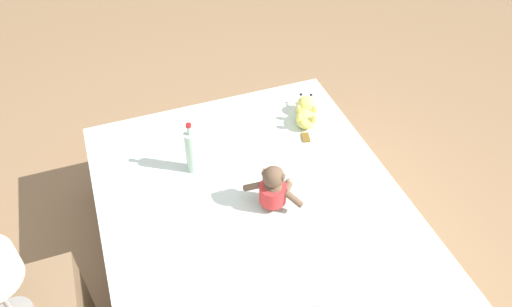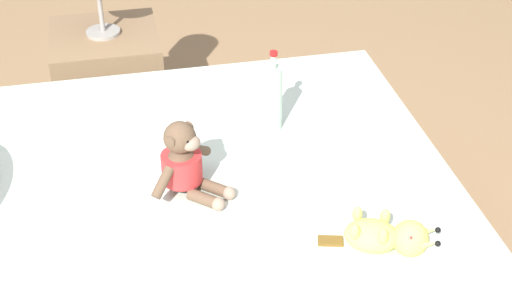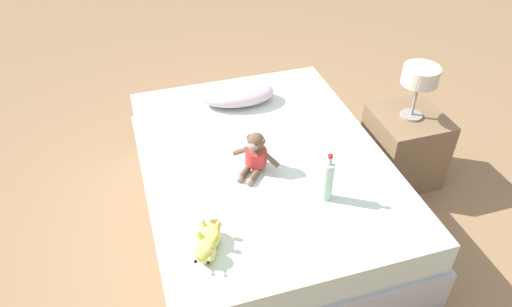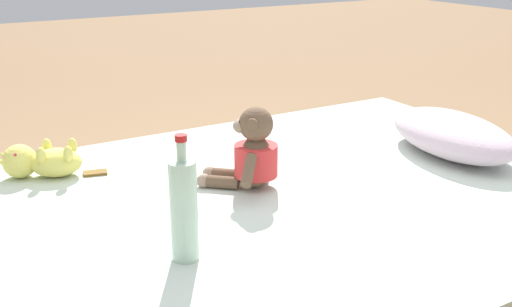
{
  "view_description": "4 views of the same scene",
  "coord_description": "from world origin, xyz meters",
  "px_view_note": "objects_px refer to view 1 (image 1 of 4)",
  "views": [
    {
      "loc": [
        0.49,
        1.26,
        2.2
      ],
      "look_at": [
        -0.1,
        -0.37,
        0.54
      ],
      "focal_mm": 34.53,
      "sensor_mm": 36.0,
      "label": 1
    },
    {
      "loc": [
        -1.94,
        0.09,
        1.9
      ],
      "look_at": [
        -0.06,
        -0.31,
        0.57
      ],
      "focal_mm": 54.06,
      "sensor_mm": 36.0,
      "label": 2
    },
    {
      "loc": [
        -0.69,
        -2.09,
        2.26
      ],
      "look_at": [
        -0.08,
        -0.08,
        0.59
      ],
      "focal_mm": 34.13,
      "sensor_mm": 36.0,
      "label": 3
    },
    {
      "loc": [
        1.33,
        -0.91,
        1.16
      ],
      "look_at": [
        -0.08,
        -0.08,
        0.59
      ],
      "focal_mm": 43.47,
      "sensor_mm": 36.0,
      "label": 4
    }
  ],
  "objects_px": {
    "bed": "(263,256)",
    "plush_yellow_creature": "(306,112)",
    "plush_monkey": "(274,189)",
    "glass_bottle": "(192,151)"
  },
  "relations": [
    {
      "from": "plush_monkey",
      "to": "glass_bottle",
      "type": "bearing_deg",
      "value": -49.59
    },
    {
      "from": "plush_monkey",
      "to": "plush_yellow_creature",
      "type": "height_order",
      "value": "plush_monkey"
    },
    {
      "from": "bed",
      "to": "plush_yellow_creature",
      "type": "distance_m",
      "value": 0.81
    },
    {
      "from": "bed",
      "to": "plush_yellow_creature",
      "type": "bearing_deg",
      "value": -128.29
    },
    {
      "from": "bed",
      "to": "plush_monkey",
      "type": "bearing_deg",
      "value": -132.46
    },
    {
      "from": "plush_monkey",
      "to": "plush_yellow_creature",
      "type": "bearing_deg",
      "value": -127.46
    },
    {
      "from": "bed",
      "to": "plush_monkey",
      "type": "height_order",
      "value": "plush_monkey"
    },
    {
      "from": "bed",
      "to": "plush_monkey",
      "type": "xyz_separation_m",
      "value": [
        -0.08,
        -0.09,
        0.34
      ]
    },
    {
      "from": "bed",
      "to": "plush_yellow_creature",
      "type": "height_order",
      "value": "plush_yellow_creature"
    },
    {
      "from": "plush_yellow_creature",
      "to": "glass_bottle",
      "type": "height_order",
      "value": "glass_bottle"
    }
  ]
}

